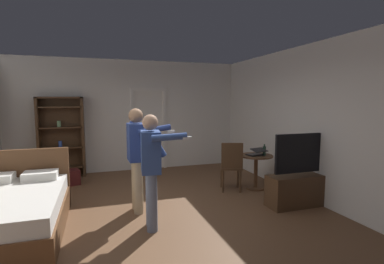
{
  "coord_description": "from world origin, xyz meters",
  "views": [
    {
      "loc": [
        -0.79,
        -4.27,
        1.83
      ],
      "look_at": [
        0.73,
        0.31,
        1.29
      ],
      "focal_mm": 27.02,
      "sensor_mm": 36.0,
      "label": 1
    }
  ],
  "objects_px": {
    "bottle_on_table": "(264,151)",
    "person_striped_shirt": "(137,153)",
    "bookshelf": "(61,134)",
    "bed": "(8,212)",
    "laptop": "(256,153)",
    "tv_flatscreen": "(303,185)",
    "person_blue_shirt": "(152,164)",
    "wooden_chair": "(231,164)",
    "suitcase_dark": "(64,178)",
    "side_table": "(256,166)"
  },
  "relations": [
    {
      "from": "tv_flatscreen",
      "to": "person_striped_shirt",
      "type": "distance_m",
      "value": 2.88
    },
    {
      "from": "tv_flatscreen",
      "to": "person_blue_shirt",
      "type": "distance_m",
      "value": 2.71
    },
    {
      "from": "person_blue_shirt",
      "to": "person_striped_shirt",
      "type": "bearing_deg",
      "value": 98.5
    },
    {
      "from": "tv_flatscreen",
      "to": "person_blue_shirt",
      "type": "relative_size",
      "value": 0.79
    },
    {
      "from": "bookshelf",
      "to": "laptop",
      "type": "height_order",
      "value": "bookshelf"
    },
    {
      "from": "bottle_on_table",
      "to": "person_blue_shirt",
      "type": "relative_size",
      "value": 0.14
    },
    {
      "from": "wooden_chair",
      "to": "person_blue_shirt",
      "type": "height_order",
      "value": "person_blue_shirt"
    },
    {
      "from": "bed",
      "to": "wooden_chair",
      "type": "distance_m",
      "value": 3.79
    },
    {
      "from": "bed",
      "to": "person_blue_shirt",
      "type": "relative_size",
      "value": 1.27
    },
    {
      "from": "side_table",
      "to": "tv_flatscreen",
      "type": "bearing_deg",
      "value": -75.55
    },
    {
      "from": "laptop",
      "to": "wooden_chair",
      "type": "distance_m",
      "value": 0.58
    },
    {
      "from": "suitcase_dark",
      "to": "tv_flatscreen",
      "type": "bearing_deg",
      "value": -47.49
    },
    {
      "from": "bottle_on_table",
      "to": "wooden_chair",
      "type": "relative_size",
      "value": 0.23
    },
    {
      "from": "tv_flatscreen",
      "to": "bottle_on_table",
      "type": "bearing_deg",
      "value": 97.91
    },
    {
      "from": "laptop",
      "to": "person_blue_shirt",
      "type": "bearing_deg",
      "value": -154.4
    },
    {
      "from": "laptop",
      "to": "person_striped_shirt",
      "type": "distance_m",
      "value": 2.49
    },
    {
      "from": "suitcase_dark",
      "to": "person_blue_shirt",
      "type": "bearing_deg",
      "value": -77.01
    },
    {
      "from": "laptop",
      "to": "person_striped_shirt",
      "type": "xyz_separation_m",
      "value": [
        -2.45,
        -0.42,
        0.22
      ]
    },
    {
      "from": "person_striped_shirt",
      "to": "tv_flatscreen",
      "type": "bearing_deg",
      "value": -12.73
    },
    {
      "from": "bookshelf",
      "to": "suitcase_dark",
      "type": "height_order",
      "value": "bookshelf"
    },
    {
      "from": "suitcase_dark",
      "to": "bottle_on_table",
      "type": "bearing_deg",
      "value": -36.82
    },
    {
      "from": "bookshelf",
      "to": "bottle_on_table",
      "type": "relative_size",
      "value": 8.21
    },
    {
      "from": "bookshelf",
      "to": "person_blue_shirt",
      "type": "distance_m",
      "value": 3.74
    },
    {
      "from": "tv_flatscreen",
      "to": "laptop",
      "type": "height_order",
      "value": "tv_flatscreen"
    },
    {
      "from": "tv_flatscreen",
      "to": "bed",
      "type": "bearing_deg",
      "value": 175.6
    },
    {
      "from": "wooden_chair",
      "to": "tv_flatscreen",
      "type": "bearing_deg",
      "value": -52.48
    },
    {
      "from": "bottle_on_table",
      "to": "suitcase_dark",
      "type": "bearing_deg",
      "value": 158.78
    },
    {
      "from": "bottle_on_table",
      "to": "person_striped_shirt",
      "type": "distance_m",
      "value": 2.64
    },
    {
      "from": "person_striped_shirt",
      "to": "suitcase_dark",
      "type": "xyz_separation_m",
      "value": [
        -1.32,
        1.91,
        -0.81
      ]
    },
    {
      "from": "bed",
      "to": "laptop",
      "type": "height_order",
      "value": "bed"
    },
    {
      "from": "tv_flatscreen",
      "to": "bottle_on_table",
      "type": "relative_size",
      "value": 5.54
    },
    {
      "from": "bottle_on_table",
      "to": "suitcase_dark",
      "type": "xyz_separation_m",
      "value": [
        -3.93,
        1.52,
        -0.64
      ]
    },
    {
      "from": "bottle_on_table",
      "to": "side_table",
      "type": "bearing_deg",
      "value": 150.26
    },
    {
      "from": "bed",
      "to": "suitcase_dark",
      "type": "xyz_separation_m",
      "value": [
        0.48,
        2.18,
        -0.14
      ]
    },
    {
      "from": "bed",
      "to": "person_blue_shirt",
      "type": "xyz_separation_m",
      "value": [
        1.9,
        -0.43,
        0.63
      ]
    },
    {
      "from": "bed",
      "to": "laptop",
      "type": "xyz_separation_m",
      "value": [
        4.25,
        0.69,
        0.45
      ]
    },
    {
      "from": "bookshelf",
      "to": "bottle_on_table",
      "type": "xyz_separation_m",
      "value": [
        4.01,
        -2.33,
        -0.22
      ]
    },
    {
      "from": "wooden_chair",
      "to": "person_blue_shirt",
      "type": "relative_size",
      "value": 0.61
    },
    {
      "from": "bed",
      "to": "side_table",
      "type": "height_order",
      "value": "bed"
    },
    {
      "from": "tv_flatscreen",
      "to": "wooden_chair",
      "type": "height_order",
      "value": "tv_flatscreen"
    },
    {
      "from": "person_striped_shirt",
      "to": "bed",
      "type": "bearing_deg",
      "value": -171.42
    },
    {
      "from": "laptop",
      "to": "bottle_on_table",
      "type": "height_order",
      "value": "bottle_on_table"
    },
    {
      "from": "side_table",
      "to": "laptop",
      "type": "height_order",
      "value": "laptop"
    },
    {
      "from": "person_blue_shirt",
      "to": "bottle_on_table",
      "type": "bearing_deg",
      "value": 23.42
    },
    {
      "from": "bed",
      "to": "tv_flatscreen",
      "type": "xyz_separation_m",
      "value": [
        4.55,
        -0.35,
        0.06
      ]
    },
    {
      "from": "person_striped_shirt",
      "to": "wooden_chair",
      "type": "bearing_deg",
      "value": 13.71
    },
    {
      "from": "wooden_chair",
      "to": "person_striped_shirt",
      "type": "height_order",
      "value": "person_striped_shirt"
    },
    {
      "from": "side_table",
      "to": "person_striped_shirt",
      "type": "relative_size",
      "value": 0.41
    },
    {
      "from": "bottle_on_table",
      "to": "person_blue_shirt",
      "type": "bearing_deg",
      "value": -156.58
    },
    {
      "from": "person_blue_shirt",
      "to": "side_table",
      "type": "bearing_deg",
      "value": 26.23
    }
  ]
}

